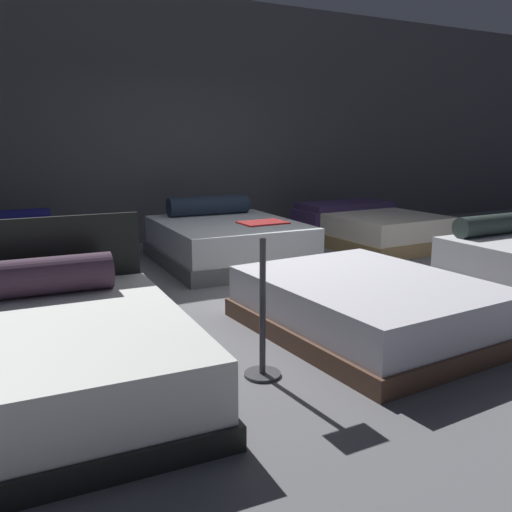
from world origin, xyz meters
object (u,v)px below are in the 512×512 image
at_px(bed_0, 53,355).
at_px(price_sign, 263,319).
at_px(bed_1, 368,306).
at_px(bed_3, 22,263).
at_px(bed_4, 227,241).
at_px(bed_5, 369,227).

distance_m(bed_0, price_sign, 1.28).
xyz_separation_m(bed_0, bed_1, (2.35, -0.04, -0.04)).
bearing_deg(bed_0, bed_3, 91.29).
bearing_deg(bed_1, bed_3, 126.00).
distance_m(bed_3, price_sign, 3.34).
relative_size(bed_4, bed_5, 1.02).
bearing_deg(bed_5, bed_0, -150.48).
relative_size(bed_1, bed_4, 0.98).
bearing_deg(bed_4, bed_1, -88.94).
relative_size(bed_1, price_sign, 1.97).
height_order(bed_0, bed_4, bed_0).
height_order(bed_4, price_sign, price_sign).
distance_m(bed_5, price_sign, 4.76).
bearing_deg(bed_3, bed_0, -93.32).
xyz_separation_m(bed_0, bed_4, (2.45, 2.74, 0.01)).
distance_m(bed_0, bed_5, 5.53).
height_order(bed_1, bed_5, bed_5).
bearing_deg(price_sign, bed_1, 15.87).
xyz_separation_m(bed_1, bed_4, (0.09, 2.78, 0.05)).
relative_size(bed_3, price_sign, 1.91).
bearing_deg(bed_4, price_sign, -108.55).
relative_size(bed_4, price_sign, 2.02).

